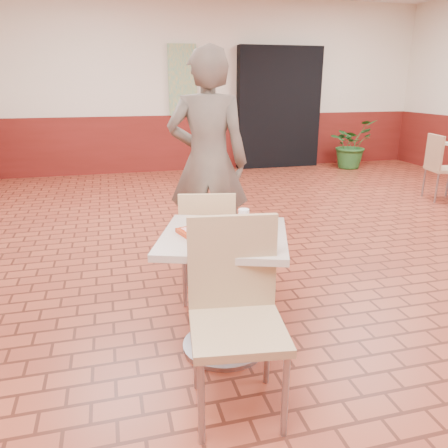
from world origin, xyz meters
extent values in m
cube|color=brown|center=(0.00, 0.00, 0.00)|extent=(8.00, 10.00, 0.01)
cube|color=beige|center=(0.00, 5.00, 1.50)|extent=(8.00, 0.01, 3.00)
cube|color=#611712|center=(0.00, 4.98, 0.50)|extent=(8.00, 0.04, 1.00)
cube|color=black|center=(1.20, 4.88, 1.10)|extent=(1.60, 0.22, 2.20)
cube|color=gray|center=(-0.60, 4.94, 1.60)|extent=(0.50, 0.03, 1.20)
cube|color=#BAA696|center=(-1.34, -0.79, 0.72)|extent=(0.70, 0.70, 0.04)
cylinder|color=gray|center=(-1.34, -0.79, 0.35)|extent=(0.08, 0.08, 0.70)
cylinder|color=gray|center=(-1.34, -0.79, 0.01)|extent=(0.51, 0.51, 0.03)
cube|color=tan|center=(-1.41, -1.33, 0.45)|extent=(0.50, 0.50, 0.04)
cube|color=tan|center=(-1.39, -1.13, 0.72)|extent=(0.44, 0.09, 0.48)
cylinder|color=gray|center=(-1.63, -1.49, 0.22)|extent=(0.03, 0.03, 0.43)
cylinder|color=gray|center=(-1.25, -1.54, 0.22)|extent=(0.03, 0.03, 0.43)
cylinder|color=gray|center=(-1.58, -1.11, 0.22)|extent=(0.03, 0.03, 0.43)
cylinder|color=gray|center=(-1.20, -1.16, 0.22)|extent=(0.03, 0.03, 0.43)
cube|color=#E5C389|center=(-1.29, -0.08, 0.40)|extent=(0.46, 0.46, 0.04)
cube|color=#E5C389|center=(-1.32, -0.25, 0.63)|extent=(0.39, 0.11, 0.43)
cylinder|color=gray|center=(-1.09, 0.05, 0.19)|extent=(0.03, 0.03, 0.38)
cylinder|color=gray|center=(-1.42, 0.12, 0.19)|extent=(0.03, 0.03, 0.38)
cylinder|color=gray|center=(-1.16, -0.27, 0.19)|extent=(0.03, 0.03, 0.38)
cylinder|color=gray|center=(-1.48, -0.21, 0.19)|extent=(0.03, 0.03, 0.38)
imported|color=#63584D|center=(-1.15, 0.50, 0.92)|extent=(0.77, 0.61, 1.85)
cube|color=#B5300D|center=(-1.34, -0.79, 0.76)|extent=(0.45, 0.35, 0.02)
cube|color=#E18585|center=(-1.34, -0.79, 0.77)|extent=(0.40, 0.30, 0.00)
torus|color=#DE9451|center=(-1.45, -0.74, 0.79)|extent=(0.13, 0.13, 0.03)
ellipsoid|color=gold|center=(-1.27, -0.84, 0.79)|extent=(0.15, 0.09, 0.04)
cube|color=white|center=(-1.27, -0.84, 0.81)|extent=(0.14, 0.08, 0.01)
ellipsoid|color=#CE561C|center=(-1.34, -0.85, 0.78)|extent=(0.04, 0.03, 0.02)
cylinder|color=white|center=(-1.20, -0.69, 0.81)|extent=(0.06, 0.06, 0.08)
cylinder|color=blue|center=(-1.20, -0.69, 0.82)|extent=(0.07, 0.07, 0.02)
cube|color=tan|center=(2.52, 1.94, 0.42)|extent=(0.49, 0.49, 0.04)
cube|color=tan|center=(2.33, 1.97, 0.67)|extent=(0.11, 0.41, 0.45)
cylinder|color=gray|center=(2.73, 2.07, 0.20)|extent=(0.03, 0.03, 0.40)
cylinder|color=gray|center=(2.31, 1.80, 0.20)|extent=(0.03, 0.03, 0.40)
cylinder|color=gray|center=(2.38, 2.14, 0.20)|extent=(0.03, 0.03, 0.40)
imported|color=#255C25|center=(2.50, 4.40, 0.45)|extent=(1.03, 0.98, 0.91)
camera|label=1|loc=(-1.93, -3.05, 1.56)|focal=35.00mm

